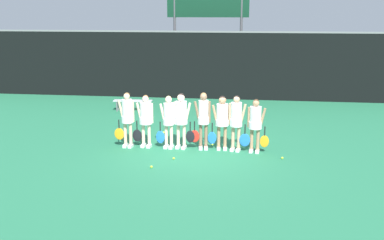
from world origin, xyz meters
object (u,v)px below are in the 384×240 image
(bench_courtside, at_px, (133,102))
(player_1, at_px, (146,117))
(player_3, at_px, (181,116))
(tennis_ball_4, at_px, (174,158))
(player_6, at_px, (236,119))
(player_0, at_px, (127,115))
(tennis_ball_3, at_px, (212,144))
(tennis_ball_5, at_px, (282,158))
(player_5, at_px, (222,118))
(player_7, at_px, (256,121))
(tennis_ball_0, at_px, (225,139))
(scoreboard, at_px, (208,11))
(tennis_ball_7, at_px, (164,132))
(player_4, at_px, (203,116))
(player_2, at_px, (168,118))
(tennis_ball_6, at_px, (167,142))
(tennis_ball_2, at_px, (244,135))
(tennis_ball_1, at_px, (151,167))

(bench_courtside, bearing_deg, player_1, -74.27)
(player_3, height_order, tennis_ball_4, player_3)
(bench_courtside, xyz_separation_m, player_6, (4.51, -4.98, 0.61))
(player_0, distance_m, tennis_ball_4, 2.15)
(player_1, height_order, tennis_ball_3, player_1)
(tennis_ball_5, bearing_deg, player_5, 159.11)
(player_7, distance_m, tennis_ball_0, 1.82)
(scoreboard, distance_m, tennis_ball_5, 11.77)
(player_1, bearing_deg, player_0, -165.25)
(player_6, xyz_separation_m, tennis_ball_4, (-1.74, -1.04, -0.97))
(tennis_ball_4, distance_m, tennis_ball_7, 2.82)
(player_5, relative_size, tennis_ball_3, 25.83)
(player_0, relative_size, player_5, 1.03)
(player_0, bearing_deg, player_6, 5.40)
(bench_courtside, bearing_deg, tennis_ball_5, -46.98)
(tennis_ball_3, bearing_deg, player_4, -122.49)
(player_3, bearing_deg, tennis_ball_3, 32.85)
(player_2, height_order, tennis_ball_7, player_2)
(tennis_ball_3, bearing_deg, player_2, -161.42)
(bench_courtside, distance_m, tennis_ball_3, 5.89)
(tennis_ball_3, distance_m, tennis_ball_5, 2.36)
(player_6, relative_size, player_7, 1.05)
(player_1, bearing_deg, tennis_ball_0, 32.09)
(tennis_ball_7, bearing_deg, tennis_ball_6, -74.54)
(tennis_ball_6, bearing_deg, tennis_ball_3, -0.91)
(player_5, distance_m, tennis_ball_4, 1.98)
(player_0, bearing_deg, tennis_ball_0, 27.16)
(player_6, bearing_deg, tennis_ball_3, 159.69)
(player_1, height_order, player_7, player_1)
(tennis_ball_4, bearing_deg, player_0, 148.09)
(tennis_ball_0, distance_m, tennis_ball_2, 0.82)
(bench_courtside, xyz_separation_m, tennis_ball_6, (2.28, -4.49, -0.36))
(tennis_ball_1, relative_size, tennis_ball_3, 1.07)
(player_4, relative_size, player_5, 1.05)
(bench_courtside, height_order, player_1, player_1)
(player_4, distance_m, player_6, 1.01)
(player_5, bearing_deg, tennis_ball_7, 138.22)
(tennis_ball_1, xyz_separation_m, tennis_ball_3, (1.47, 2.29, -0.00))
(tennis_ball_3, height_order, tennis_ball_5, tennis_ball_5)
(tennis_ball_0, height_order, tennis_ball_3, tennis_ball_0)
(player_1, distance_m, tennis_ball_4, 1.78)
(player_0, relative_size, tennis_ball_3, 26.66)
(tennis_ball_1, relative_size, tennis_ball_7, 0.98)
(player_6, xyz_separation_m, tennis_ball_3, (-0.75, 0.47, -0.97))
(tennis_ball_5, relative_size, tennis_ball_6, 0.97)
(player_1, bearing_deg, tennis_ball_4, -39.03)
(player_0, xyz_separation_m, tennis_ball_3, (2.61, 0.50, -0.98))
(player_1, relative_size, player_6, 0.96)
(player_7, relative_size, tennis_ball_1, 23.41)
(player_4, bearing_deg, player_5, -4.08)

